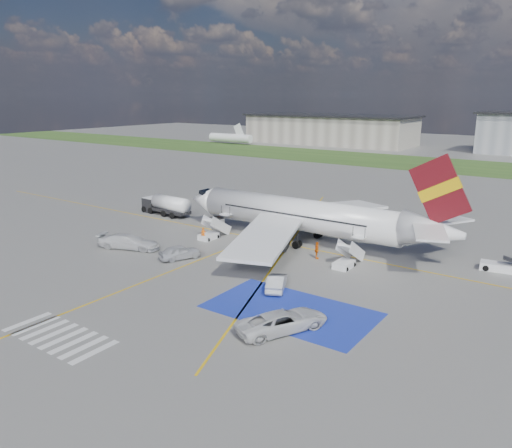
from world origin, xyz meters
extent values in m
plane|color=#60605E|center=(0.00, 0.00, 0.00)|extent=(400.00, 400.00, 0.00)
cube|color=#2D4C1E|center=(0.00, 95.00, 0.01)|extent=(400.00, 30.00, 0.01)
cube|color=gold|center=(0.00, 12.00, 0.01)|extent=(120.00, 0.20, 0.01)
cube|color=gold|center=(-5.00, -10.00, 0.01)|extent=(0.20, 60.00, 0.01)
cube|color=gold|center=(0.00, 12.00, 0.01)|extent=(20.71, 56.45, 0.01)
cube|color=#1B2FA5|center=(10.00, -4.00, 0.01)|extent=(14.00, 8.00, 0.01)
cube|color=silver|center=(-6.00, -18.00, 0.01)|extent=(0.60, 4.00, 0.01)
cube|color=silver|center=(-4.80, -18.00, 0.01)|extent=(0.60, 4.00, 0.01)
cube|color=silver|center=(-3.60, -18.00, 0.01)|extent=(0.60, 4.00, 0.01)
cube|color=silver|center=(-2.40, -18.00, 0.01)|extent=(0.60, 4.00, 0.01)
cube|color=silver|center=(-1.20, -18.00, 0.01)|extent=(0.60, 4.00, 0.01)
cube|color=silver|center=(0.00, -18.00, 0.01)|extent=(0.60, 4.00, 0.01)
cube|color=silver|center=(1.20, -18.00, 0.01)|extent=(0.60, 4.00, 0.01)
cube|color=silver|center=(2.40, -18.00, 0.01)|extent=(0.60, 4.00, 0.01)
cube|color=gray|center=(-55.00, 130.00, 5.00)|extent=(60.00, 22.00, 10.00)
cylinder|color=white|center=(0.00, 14.00, 3.40)|extent=(26.00, 3.90, 3.90)
cone|color=white|center=(-15.00, 14.00, 3.40)|extent=(4.00, 3.90, 3.90)
cube|color=black|center=(-14.40, 14.00, 4.45)|extent=(1.67, 1.90, 0.82)
cone|color=white|center=(16.20, 14.00, 3.80)|extent=(6.50, 3.90, 3.90)
cube|color=white|center=(1.00, 5.50, 2.80)|extent=(9.86, 15.95, 1.40)
cube|color=white|center=(1.00, 22.50, 2.80)|extent=(9.86, 15.95, 1.40)
cylinder|color=#38383A|center=(0.00, 8.40, 1.40)|extent=(3.40, 2.10, 2.10)
cylinder|color=#38383A|center=(0.00, 19.60, 1.40)|extent=(3.40, 2.10, 2.10)
cube|color=#5B0F15|center=(16.50, 14.00, 8.20)|extent=(6.62, 0.30, 7.45)
cube|color=#DFAF0C|center=(16.50, 14.00, 8.20)|extent=(4.36, 0.40, 3.08)
cube|color=white|center=(16.80, 10.80, 4.50)|extent=(4.73, 5.95, 0.49)
cube|color=white|center=(16.80, 17.20, 4.50)|extent=(4.73, 5.95, 0.49)
cube|color=black|center=(0.00, 12.04, 3.75)|extent=(19.50, 0.04, 0.18)
cube|color=black|center=(0.00, 15.96, 3.75)|extent=(19.50, 0.04, 0.18)
cube|color=white|center=(-9.50, 9.85, 1.45)|extent=(1.40, 3.73, 2.32)
cube|color=white|center=(-9.50, 11.75, 2.50)|extent=(1.40, 1.00, 0.12)
cylinder|color=black|center=(-10.20, 11.75, 3.05)|extent=(0.06, 0.06, 1.10)
cylinder|color=black|center=(-8.80, 11.75, 3.05)|extent=(0.06, 0.06, 1.10)
cube|color=white|center=(-9.50, 8.25, 0.35)|extent=(1.60, 2.40, 0.70)
cube|color=white|center=(9.00, 9.85, 1.45)|extent=(1.40, 3.73, 2.32)
cube|color=white|center=(9.00, 11.75, 2.50)|extent=(1.40, 1.00, 0.12)
cylinder|color=black|center=(8.30, 11.75, 3.05)|extent=(0.06, 0.06, 1.10)
cylinder|color=black|center=(9.70, 11.75, 3.05)|extent=(0.06, 0.06, 1.10)
cube|color=white|center=(9.00, 8.25, 0.35)|extent=(1.60, 2.40, 0.70)
cube|color=black|center=(-26.49, 14.80, 1.09)|extent=(2.33, 2.33, 2.17)
cylinder|color=white|center=(-22.06, 14.48, 1.89)|extent=(6.57, 2.63, 2.17)
cube|color=black|center=(-22.06, 14.48, 0.80)|extent=(6.57, 2.63, 0.47)
cube|color=white|center=(-11.94, 12.89, 0.78)|extent=(1.89, 1.20, 1.28)
cube|color=black|center=(-11.94, 12.89, 1.46)|extent=(1.79, 1.11, 0.11)
cube|color=white|center=(23.01, 16.74, 0.40)|extent=(4.97, 2.24, 0.80)
imported|color=#B6B8BE|center=(-7.03, 0.53, 0.78)|extent=(3.52, 4.95, 1.57)
imported|color=#A9ACB0|center=(6.52, -0.81, 0.73)|extent=(3.29, 4.65, 1.45)
imported|color=silver|center=(11.43, -7.55, 1.05)|extent=(4.80, 6.16, 2.10)
imported|color=silver|center=(-14.57, -0.12, 1.11)|extent=(6.09, 4.03, 2.21)
imported|color=orange|center=(-9.47, 7.26, 0.85)|extent=(0.74, 0.66, 1.70)
imported|color=#EA580C|center=(-12.45, 13.86, 0.91)|extent=(0.99, 1.09, 1.81)
imported|color=orange|center=(5.26, 9.26, 0.97)|extent=(1.03, 1.20, 1.93)
camera|label=1|loc=(29.91, -37.28, 17.54)|focal=35.00mm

